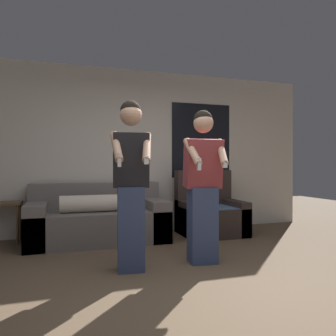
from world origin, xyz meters
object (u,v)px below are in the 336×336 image
Objects in this scene: person_left at (131,181)px; person_right at (203,184)px; armchair at (210,214)px; couch at (98,220)px.

person_right is (0.84, 0.02, -0.05)m from person_left.
person_left is (-1.58, -1.43, 0.62)m from armchair.
person_left is at bearing -137.87° from armchair.
person_right reaches higher than armchair.
person_left is 1.03× the size of person_right.
couch is at bearing 97.40° from person_left.
couch is at bearing 125.29° from person_right.
armchair is 2.22m from person_left.
person_right is at bearing -54.71° from couch.
armchair is 0.57× the size of person_left.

